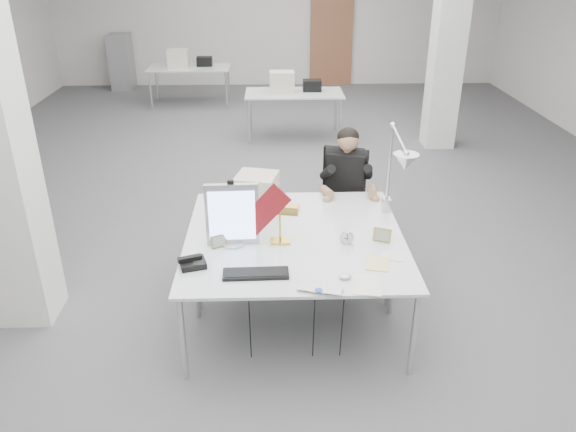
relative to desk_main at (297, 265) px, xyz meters
name	(u,v)px	position (x,y,z in m)	size (l,w,h in m)	color
room_shell	(290,69)	(0.04, 2.63, 0.95)	(10.04, 14.04, 3.24)	#4E4E50
desk_main	(297,265)	(0.00, 0.00, 0.00)	(1.80, 0.90, 0.03)	silver
desk_second	(293,214)	(0.00, 0.90, 0.00)	(1.80, 0.90, 0.03)	silver
bg_desk_a	(294,93)	(0.20, 5.50, 0.00)	(1.60, 0.80, 0.03)	silver
bg_desk_b	(189,68)	(-1.80, 7.70, 0.00)	(1.60, 0.80, 0.03)	silver
filing_cabinet	(121,62)	(-3.50, 9.15, -0.14)	(0.45, 0.55, 1.20)	gray
office_chair	(344,208)	(0.57, 1.59, -0.27)	(0.46, 0.46, 0.94)	black
seated_person	(347,171)	(0.57, 1.54, 0.16)	(0.52, 0.65, 0.97)	black
monitor	(232,215)	(-0.50, 0.33, 0.27)	(0.42, 0.04, 0.52)	#A5A4A9
pennant	(265,210)	(-0.24, 0.29, 0.32)	(0.46, 0.01, 0.19)	maroon
keyboard	(256,274)	(-0.31, -0.16, 0.02)	(0.48, 0.16, 0.02)	black
laptop	(319,292)	(0.13, -0.42, 0.02)	(0.31, 0.20, 0.02)	silver
mouse	(345,277)	(0.34, -0.23, 0.03)	(0.09, 0.06, 0.04)	silver
bankers_lamp	(280,224)	(-0.12, 0.34, 0.18)	(0.29, 0.12, 0.33)	gold
desk_phone	(193,263)	(-0.78, -0.02, 0.04)	(0.19, 0.17, 0.05)	black
picture_frame_left	(219,241)	(-0.61, 0.28, 0.06)	(0.13, 0.01, 0.10)	olive
picture_frame_right	(382,235)	(0.71, 0.33, 0.07)	(0.15, 0.01, 0.11)	#AB8D49
desk_clock	(347,238)	(0.42, 0.30, 0.06)	(0.11, 0.11, 0.03)	#B7B7BC
paper_stack_a	(367,285)	(0.49, -0.32, 0.02)	(0.20, 0.28, 0.01)	white
paper_stack_b	(378,263)	(0.61, -0.03, 0.02)	(0.16, 0.22, 0.01)	#E7E48A
paper_stack_c	(393,257)	(0.75, 0.07, 0.02)	(0.18, 0.12, 0.01)	white
beige_monitor	(257,192)	(-0.32, 1.00, 0.18)	(0.35, 0.33, 0.33)	beige
architect_lamp	(395,173)	(0.85, 0.67, 0.47)	(0.25, 0.71, 0.92)	silver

